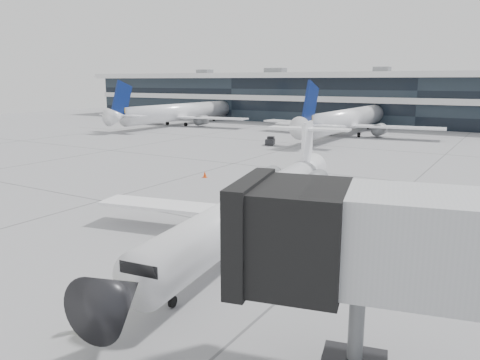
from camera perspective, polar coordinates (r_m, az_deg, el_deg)
The scene contains 8 objects.
ground at distance 32.60m, azimuth -4.61°, elevation -4.84°, with size 220.00×220.00×0.00m, color gray.
terminal at distance 108.87m, azimuth 21.81°, elevation 8.87°, with size 170.00×22.00×10.00m, color black.
bg_jet_left at distance 102.66m, azimuth -7.05°, elevation 6.68°, with size 32.00×40.00×9.60m, color white, non-canonical shape.
bg_jet_center at distance 84.97m, azimuth 13.06°, elevation 5.36°, with size 32.00×40.00×9.60m, color white, non-canonical shape.
regional_jet at distance 27.88m, azimuth 1.89°, elevation -3.15°, with size 21.77×27.17×6.28m.
ramp_worker at distance 19.55m, azimuth -18.66°, elevation -14.94°, with size 0.57×0.38×1.57m, color #D1FF1A.
traffic_cone at distance 46.51m, azimuth -4.31°, elevation 0.67°, with size 0.51×0.51×0.63m.
far_tug at distance 70.19m, azimuth 3.70°, elevation 4.75°, with size 1.61×2.17×1.23m.
Camera 1 is at (18.38, -25.21, 9.45)m, focal length 35.00 mm.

